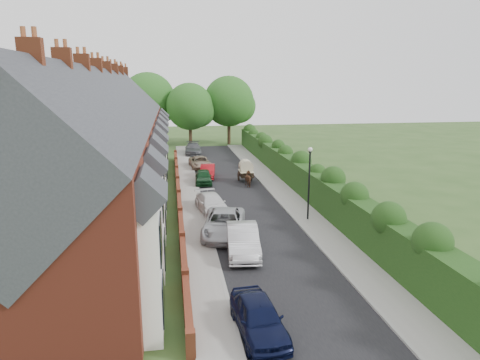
{
  "coord_description": "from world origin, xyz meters",
  "views": [
    {
      "loc": [
        -5.74,
        -23.23,
        9.46
      ],
      "look_at": [
        -0.77,
        7.75,
        2.2
      ],
      "focal_mm": 32.0,
      "sensor_mm": 36.0,
      "label": 1
    }
  ],
  "objects_px": {
    "car_white": "(212,204)",
    "car_navy": "(259,317)",
    "lamppost": "(309,174)",
    "horse": "(249,179)",
    "car_silver_b": "(224,223)",
    "car_grey": "(193,149)",
    "car_green": "(203,177)",
    "horse_cart": "(246,169)",
    "car_beige": "(200,162)",
    "car_red": "(208,171)",
    "car_silver_a": "(243,240)"
  },
  "relations": [
    {
      "from": "car_white",
      "to": "car_green",
      "type": "distance_m",
      "value": 9.2
    },
    {
      "from": "car_silver_a",
      "to": "horse",
      "type": "xyz_separation_m",
      "value": [
        3.2,
        15.46,
        -0.11
      ]
    },
    {
      "from": "car_silver_b",
      "to": "car_beige",
      "type": "distance_m",
      "value": 21.72
    },
    {
      "from": "lamppost",
      "to": "car_grey",
      "type": "relative_size",
      "value": 1.01
    },
    {
      "from": "car_red",
      "to": "horse_cart",
      "type": "height_order",
      "value": "horse_cart"
    },
    {
      "from": "horse_cart",
      "to": "car_grey",
      "type": "bearing_deg",
      "value": 104.0
    },
    {
      "from": "car_red",
      "to": "horse",
      "type": "height_order",
      "value": "horse"
    },
    {
      "from": "car_navy",
      "to": "car_white",
      "type": "bearing_deg",
      "value": 86.56
    },
    {
      "from": "car_green",
      "to": "car_red",
      "type": "bearing_deg",
      "value": 79.62
    },
    {
      "from": "car_navy",
      "to": "car_green",
      "type": "bearing_deg",
      "value": 85.99
    },
    {
      "from": "car_navy",
      "to": "car_silver_a",
      "type": "relative_size",
      "value": 0.84
    },
    {
      "from": "car_silver_b",
      "to": "horse",
      "type": "distance_m",
      "value": 12.98
    },
    {
      "from": "lamppost",
      "to": "horse",
      "type": "xyz_separation_m",
      "value": [
        -2.23,
        10.47,
        -2.6
      ]
    },
    {
      "from": "car_red",
      "to": "car_beige",
      "type": "xyz_separation_m",
      "value": [
        -0.42,
        5.1,
        -0.02
      ]
    },
    {
      "from": "car_white",
      "to": "car_grey",
      "type": "xyz_separation_m",
      "value": [
        0.0,
        26.0,
        0.08
      ]
    },
    {
      "from": "car_white",
      "to": "horse_cart",
      "type": "bearing_deg",
      "value": 56.01
    },
    {
      "from": "car_white",
      "to": "lamppost",
      "type": "bearing_deg",
      "value": -34.82
    },
    {
      "from": "lamppost",
      "to": "car_silver_b",
      "type": "height_order",
      "value": "lamppost"
    },
    {
      "from": "car_silver_a",
      "to": "car_grey",
      "type": "bearing_deg",
      "value": 96.92
    },
    {
      "from": "car_white",
      "to": "car_red",
      "type": "distance_m",
      "value": 11.72
    },
    {
      "from": "car_red",
      "to": "car_grey",
      "type": "xyz_separation_m",
      "value": [
        -0.69,
        14.3,
        0.08
      ]
    },
    {
      "from": "lamppost",
      "to": "car_red",
      "type": "relative_size",
      "value": 1.28
    },
    {
      "from": "car_beige",
      "to": "car_grey",
      "type": "bearing_deg",
      "value": 87.11
    },
    {
      "from": "car_beige",
      "to": "horse",
      "type": "bearing_deg",
      "value": -71.89
    },
    {
      "from": "car_silver_a",
      "to": "horse",
      "type": "bearing_deg",
      "value": 83.59
    },
    {
      "from": "car_white",
      "to": "car_navy",
      "type": "bearing_deg",
      "value": -98.68
    },
    {
      "from": "car_silver_a",
      "to": "car_silver_b",
      "type": "height_order",
      "value": "car_silver_a"
    },
    {
      "from": "lamppost",
      "to": "car_green",
      "type": "relative_size",
      "value": 1.33
    },
    {
      "from": "horse_cart",
      "to": "horse",
      "type": "bearing_deg",
      "value": -90.0
    },
    {
      "from": "car_red",
      "to": "car_grey",
      "type": "bearing_deg",
      "value": 100.03
    },
    {
      "from": "car_grey",
      "to": "car_beige",
      "type": "bearing_deg",
      "value": -85.82
    },
    {
      "from": "car_green",
      "to": "horse_cart",
      "type": "xyz_separation_m",
      "value": [
        4.09,
        0.05,
        0.57
      ]
    },
    {
      "from": "car_navy",
      "to": "car_silver_b",
      "type": "distance_m",
      "value": 10.94
    },
    {
      "from": "lamppost",
      "to": "car_beige",
      "type": "xyz_separation_m",
      "value": [
        -6.13,
        19.8,
        -2.66
      ]
    },
    {
      "from": "car_silver_a",
      "to": "car_red",
      "type": "relative_size",
      "value": 1.21
    },
    {
      "from": "horse",
      "to": "car_beige",
      "type": "bearing_deg",
      "value": -73.03
    },
    {
      "from": "horse",
      "to": "horse_cart",
      "type": "distance_m",
      "value": 1.86
    },
    {
      "from": "lamppost",
      "to": "car_grey",
      "type": "bearing_deg",
      "value": 102.44
    },
    {
      "from": "car_silver_a",
      "to": "car_navy",
      "type": "bearing_deg",
      "value": -89.75
    },
    {
      "from": "car_navy",
      "to": "car_grey",
      "type": "height_order",
      "value": "car_grey"
    },
    {
      "from": "car_navy",
      "to": "car_white",
      "type": "distance_m",
      "value": 15.87
    },
    {
      "from": "car_silver_b",
      "to": "car_grey",
      "type": "bearing_deg",
      "value": 101.22
    },
    {
      "from": "car_navy",
      "to": "car_white",
      "type": "height_order",
      "value": "car_navy"
    },
    {
      "from": "car_white",
      "to": "car_red",
      "type": "xyz_separation_m",
      "value": [
        0.69,
        11.7,
        -0.0
      ]
    },
    {
      "from": "car_red",
      "to": "car_green",
      "type": "bearing_deg",
      "value": -96.36
    },
    {
      "from": "car_white",
      "to": "horse_cart",
      "type": "xyz_separation_m",
      "value": [
        4.17,
        9.25,
        0.57
      ]
    },
    {
      "from": "lamppost",
      "to": "car_beige",
      "type": "bearing_deg",
      "value": 107.19
    },
    {
      "from": "car_beige",
      "to": "car_silver_a",
      "type": "bearing_deg",
      "value": -92.96
    },
    {
      "from": "lamppost",
      "to": "horse",
      "type": "distance_m",
      "value": 11.02
    },
    {
      "from": "car_green",
      "to": "horse",
      "type": "height_order",
      "value": "horse"
    }
  ]
}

